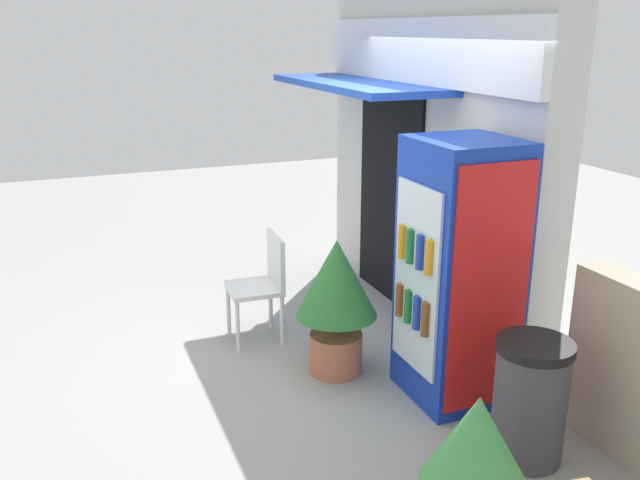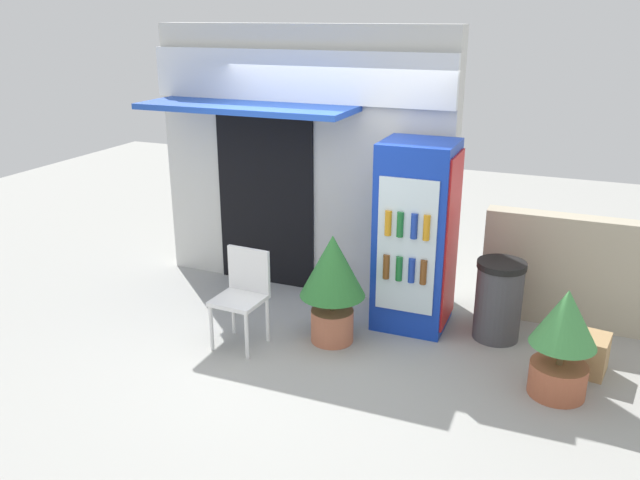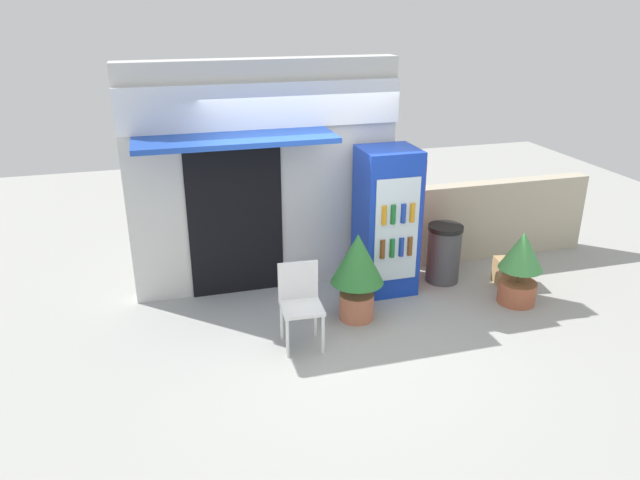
% 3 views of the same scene
% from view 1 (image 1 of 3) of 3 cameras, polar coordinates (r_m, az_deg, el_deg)
% --- Properties ---
extents(ground, '(16.00, 16.00, 0.00)m').
position_cam_1_polar(ground, '(5.63, -1.36, -9.67)').
color(ground, '#A3A39E').
extents(storefront_building, '(3.39, 1.09, 2.91)m').
position_cam_1_polar(storefront_building, '(6.15, 8.83, 7.34)').
color(storefront_building, silver).
rests_on(storefront_building, ground).
extents(drink_cooler, '(0.72, 0.72, 1.88)m').
position_cam_1_polar(drink_cooler, '(4.79, 11.69, -2.77)').
color(drink_cooler, '#1438B2').
rests_on(drink_cooler, ground).
extents(plastic_chair, '(0.46, 0.46, 0.92)m').
position_cam_1_polar(plastic_chair, '(5.72, -4.81, -3.37)').
color(plastic_chair, white).
rests_on(plastic_chair, ground).
extents(potted_plant_near_shop, '(0.62, 0.62, 1.08)m').
position_cam_1_polar(potted_plant_near_shop, '(5.10, 1.40, -4.47)').
color(potted_plant_near_shop, '#BC6B4C').
rests_on(potted_plant_near_shop, ground).
extents(potted_plant_curbside, '(0.54, 0.54, 0.94)m').
position_cam_1_polar(potted_plant_curbside, '(3.50, 12.94, -18.70)').
color(potted_plant_curbside, '#AD5B3D').
rests_on(potted_plant_curbside, ground).
extents(trash_bin, '(0.47, 0.47, 0.79)m').
position_cam_1_polar(trash_bin, '(4.42, 17.37, -12.84)').
color(trash_bin, '#47474C').
rests_on(trash_bin, ground).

